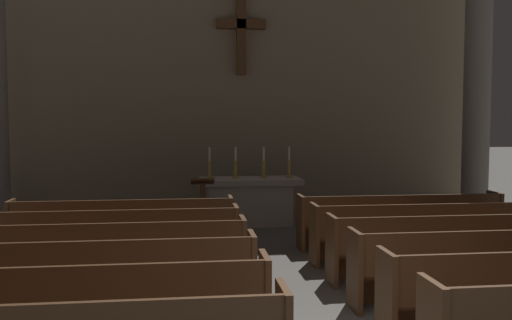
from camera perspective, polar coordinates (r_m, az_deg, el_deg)
The scene contains 17 objects.
pew_left_row_2 at distance 5.68m, azimuth -17.74°, elevation -14.23°, with size 3.62×0.50×0.95m.
pew_left_row_3 at distance 6.66m, azimuth -16.06°, elevation -11.45°, with size 3.62×0.50×0.95m.
pew_left_row_4 at distance 7.67m, azimuth -14.83°, elevation -9.38°, with size 3.62×0.50×0.95m.
pew_left_row_5 at distance 8.68m, azimuth -13.91°, elevation -7.79°, with size 3.62×0.50×0.95m.
pew_left_row_6 at distance 9.70m, azimuth -13.18°, elevation -6.53°, with size 3.62×0.50×0.95m.
pew_right_row_3 at distance 7.58m, azimuth 23.08°, elevation -9.73°, with size 3.62×0.50×0.95m.
pew_right_row_4 at distance 8.47m, azimuth 19.49°, elevation -8.20°, with size 3.62×0.50×0.95m.
pew_right_row_5 at distance 9.40m, azimuth 16.61°, elevation -6.93°, with size 3.62×0.50×0.95m.
pew_right_row_6 at distance 10.35m, azimuth 14.27°, elevation -5.89°, with size 3.62×0.50×0.95m.
column_right_third at distance 14.09m, azimuth 21.36°, elevation 8.54°, with size 0.91×0.91×7.00m.
altar at distance 12.13m, azimuth -0.64°, elevation -4.05°, with size 2.20×0.90×1.01m.
candlestick_outer_left at distance 11.99m, azimuth -4.68°, elevation -0.86°, with size 0.16×0.16×0.66m.
candlestick_inner_left at distance 12.02m, azimuth -2.06°, elevation -0.83°, with size 0.16×0.16×0.66m.
candlestick_inner_right at distance 12.09m, azimuth 0.77°, elevation -0.80°, with size 0.16×0.16×0.66m.
candlestick_outer_right at distance 12.18m, azimuth 3.34°, elevation -0.77°, with size 0.16×0.16×0.66m.
apse_with_cross at distance 14.13m, azimuth -1.60°, elevation 10.66°, with size 11.57×0.47×7.74m.
lectern at distance 10.87m, azimuth -5.38°, elevation -4.93°, with size 0.44×0.36×1.15m.
Camera 1 is at (-1.36, -4.29, 2.24)m, focal length 39.85 mm.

